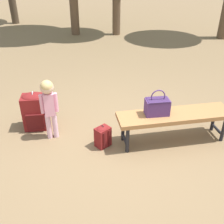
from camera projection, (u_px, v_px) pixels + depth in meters
ground_plane at (117, 145)px, 3.79m from camera, size 40.00×40.00×0.00m
park_bench at (175, 117)px, 3.71m from camera, size 1.65×0.74×0.45m
handbag at (157, 106)px, 3.60m from camera, size 0.35×0.23×0.37m
child_standing at (49, 101)px, 3.66m from camera, size 0.24×0.19×0.91m
backpack_large at (35, 110)px, 4.05m from camera, size 0.40×0.36×0.62m
backpack_small at (103, 136)px, 3.71m from camera, size 0.25×0.25×0.34m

